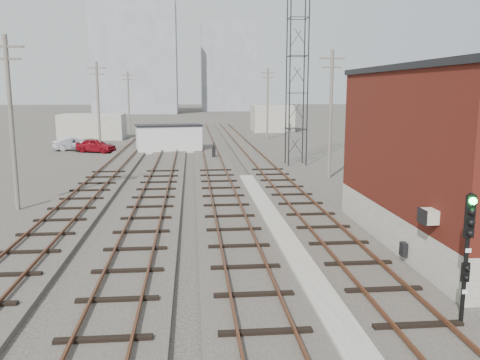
{
  "coord_description": "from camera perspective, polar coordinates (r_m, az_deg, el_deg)",
  "views": [
    {
      "loc": [
        -3.26,
        -7.2,
        6.25
      ],
      "look_at": [
        -1.1,
        15.49,
        2.2
      ],
      "focal_mm": 38.0,
      "sensor_mm": 36.0,
      "label": 1
    }
  ],
  "objects": [
    {
      "name": "track_mid_right",
      "position": [
        46.64,
        -3.22,
        2.49
      ],
      "size": [
        3.2,
        90.0,
        0.39
      ],
      "color": "#332D28",
      "rests_on": "ground"
    },
    {
      "name": "track_left",
      "position": [
        47.02,
        -13.02,
        2.3
      ],
      "size": [
        3.2,
        90.0,
        0.39
      ],
      "color": "#332D28",
      "rests_on": "ground"
    },
    {
      "name": "utility_pole_left_c",
      "position": [
        77.77,
        -12.4,
        8.77
      ],
      "size": [
        1.8,
        0.24,
        9.0
      ],
      "color": "#595147",
      "rests_on": "ground"
    },
    {
      "name": "site_trailer",
      "position": [
        52.35,
        -8.0,
        4.66
      ],
      "size": [
        7.02,
        3.97,
        2.79
      ],
      "rotation": [
        0.0,
        0.0,
        0.17
      ],
      "color": "silver",
      "rests_on": "ground"
    },
    {
      "name": "platform_curb",
      "position": [
        22.39,
        4.48,
        -5.82
      ],
      "size": [
        0.9,
        28.0,
        0.26
      ],
      "primitive_type": "cube",
      "color": "gray",
      "rests_on": "ground"
    },
    {
      "name": "lattice_tower",
      "position": [
        43.12,
        6.43,
        11.67
      ],
      "size": [
        1.6,
        1.6,
        15.0
      ],
      "color": "black",
      "rests_on": "ground"
    },
    {
      "name": "shed_left",
      "position": [
        68.56,
        -16.21,
        5.78
      ],
      "size": [
        8.0,
        5.0,
        3.2
      ],
      "primitive_type": "cube",
      "color": "gray",
      "rests_on": "ground"
    },
    {
      "name": "car_red",
      "position": [
        53.62,
        -15.87,
        3.74
      ],
      "size": [
        4.42,
        3.13,
        1.4
      ],
      "primitive_type": "imported",
      "rotation": [
        0.0,
        0.0,
        1.17
      ],
      "color": "maroon",
      "rests_on": "ground"
    },
    {
      "name": "apartment_left",
      "position": [
        143.23,
        -11.65,
        13.37
      ],
      "size": [
        22.0,
        14.0,
        30.0
      ],
      "primitive_type": "cube",
      "color": "gray",
      "rests_on": "ground"
    },
    {
      "name": "utility_pole_right_a",
      "position": [
        36.56,
        10.15,
        7.64
      ],
      "size": [
        1.8,
        0.24,
        9.0
      ],
      "color": "#595147",
      "rests_on": "ground"
    },
    {
      "name": "ground",
      "position": [
        67.57,
        -2.65,
        4.75
      ],
      "size": [
        320.0,
        320.0,
        0.0
      ],
      "primitive_type": "plane",
      "color": "#282621",
      "rests_on": "ground"
    },
    {
      "name": "utility_pole_right_b",
      "position": [
        65.95,
        3.12,
        8.79
      ],
      "size": [
        1.8,
        0.24,
        9.0
      ],
      "color": "#595147",
      "rests_on": "ground"
    },
    {
      "name": "car_silver",
      "position": [
        56.38,
        -18.18,
        3.9
      ],
      "size": [
        4.36,
        3.07,
        1.36
      ],
      "primitive_type": "imported",
      "rotation": [
        0.0,
        0.0,
        2.01
      ],
      "color": "#A9AAB1",
      "rests_on": "ground"
    },
    {
      "name": "car_grey",
      "position": [
        55.0,
        -16.14,
        3.82
      ],
      "size": [
        4.41,
        1.85,
        1.27
      ],
      "primitive_type": "imported",
      "rotation": [
        0.0,
        0.0,
        1.56
      ],
      "color": "gray",
      "rests_on": "ground"
    },
    {
      "name": "utility_pole_left_b",
      "position": [
        53.03,
        -15.62,
        8.13
      ],
      "size": [
        1.8,
        0.24,
        9.0
      ],
      "color": "#595147",
      "rests_on": "ground"
    },
    {
      "name": "shed_right",
      "position": [
        78.29,
        3.61,
        6.94
      ],
      "size": [
        6.0,
        6.0,
        4.0
      ],
      "primitive_type": "cube",
      "color": "gray",
      "rests_on": "ground"
    },
    {
      "name": "track_mid_left",
      "position": [
        46.66,
        -8.14,
        2.4
      ],
      "size": [
        3.2,
        90.0,
        0.39
      ],
      "color": "#332D28",
      "rests_on": "ground"
    },
    {
      "name": "utility_pole_left_a",
      "position": [
        28.76,
        -24.31,
        6.29
      ],
      "size": [
        1.8,
        0.24,
        9.0
      ],
      "color": "#595147",
      "rests_on": "ground"
    },
    {
      "name": "apartment_right",
      "position": [
        157.75,
        -1.37,
        12.52
      ],
      "size": [
        16.0,
        12.0,
        26.0
      ],
      "primitive_type": "cube",
      "color": "gray",
      "rests_on": "ground"
    },
    {
      "name": "track_right",
      "position": [
        46.96,
        1.66,
        2.55
      ],
      "size": [
        3.2,
        90.0,
        0.39
      ],
      "color": "#332D28",
      "rests_on": "ground"
    },
    {
      "name": "brick_building",
      "position": [
        22.17,
        23.68,
        2.44
      ],
      "size": [
        6.54,
        12.2,
        7.22
      ],
      "color": "gray",
      "rests_on": "ground"
    },
    {
      "name": "switch_stand",
      "position": [
        46.54,
        -2.97,
        3.15
      ],
      "size": [
        0.33,
        0.33,
        1.38
      ],
      "rotation": [
        0.0,
        0.0,
        0.03
      ],
      "color": "black",
      "rests_on": "ground"
    },
    {
      "name": "signal_mast",
      "position": [
        14.34,
        24.14,
        -7.55
      ],
      "size": [
        0.4,
        0.4,
        3.7
      ],
      "color": "gray",
      "rests_on": "ground"
    }
  ]
}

